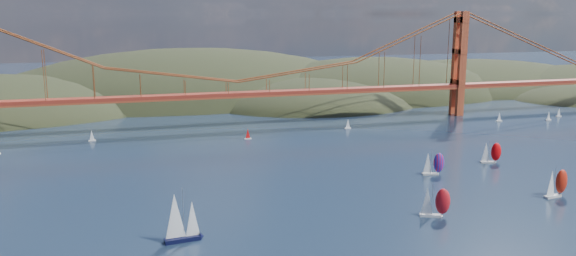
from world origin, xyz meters
The scene contains 13 objects.
headlands centered at (44.95, 278.29, -12.46)m, with size 725.00×225.00×96.00m.
bridge centered at (-1.75, 180.00, 32.23)m, with size 552.00×12.00×55.00m.
sloop_navy centered at (-40.04, 45.65, 5.95)m, with size 8.91×5.38×13.48m.
racer_0 centered at (27.09, 43.84, 4.29)m, with size 8.10×5.63×9.07m.
racer_1 centered at (70.49, 48.64, 4.42)m, with size 8.31×4.08×9.36m.
racer_3 centered at (75.88, 87.80, 4.03)m, with size 7.62×4.22×8.54m.
racer_rwb centered at (47.59, 79.82, 4.07)m, with size 7.67×4.01×8.60m.
distant_boat_3 centered at (-66.53, 165.87, 2.41)m, with size 3.00×2.00×4.70m.
distant_boat_4 centered at (130.25, 156.71, 2.41)m, with size 3.00×2.00×4.70m.
distant_boat_5 centered at (156.13, 151.88, 2.41)m, with size 3.00×2.00×4.70m.
distant_boat_6 centered at (169.04, 159.29, 2.41)m, with size 3.00×2.00×4.70m.
distant_boat_8 centered at (49.19, 160.47, 2.41)m, with size 3.00×2.00×4.70m.
distant_boat_9 centered at (-1.34, 151.11, 2.41)m, with size 3.00×2.00×4.70m.
Camera 1 is at (-50.12, -83.16, 53.62)m, focal length 35.00 mm.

